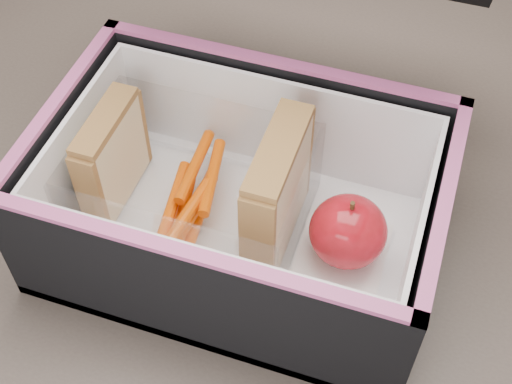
# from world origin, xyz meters

# --- Properties ---
(kitchen_table) EXTENTS (1.20, 0.80, 0.75)m
(kitchen_table) POSITION_xyz_m (0.00, 0.00, 0.66)
(kitchen_table) COLOR brown
(kitchen_table) RESTS_ON ground
(lunch_bag) EXTENTS (0.32, 0.36, 0.28)m
(lunch_bag) POSITION_xyz_m (-0.01, -0.05, 0.82)
(lunch_bag) COLOR black
(lunch_bag) RESTS_ON kitchen_table
(plastic_tub) EXTENTS (0.19, 0.14, 0.08)m
(plastic_tub) POSITION_xyz_m (-0.06, -0.05, 0.80)
(plastic_tub) COLOR white
(plastic_tub) RESTS_ON lunch_bag
(sandwich_left) EXTENTS (0.02, 0.08, 0.09)m
(sandwich_left) POSITION_xyz_m (-0.13, -0.05, 0.82)
(sandwich_left) COLOR beige
(sandwich_left) RESTS_ON plastic_tub
(sandwich_right) EXTENTS (0.03, 0.10, 0.11)m
(sandwich_right) POSITION_xyz_m (0.02, -0.05, 0.82)
(sandwich_right) COLOR beige
(sandwich_right) RESTS_ON plastic_tub
(carrot_sticks) EXTENTS (0.05, 0.14, 0.03)m
(carrot_sticks) POSITION_xyz_m (-0.06, -0.05, 0.79)
(carrot_sticks) COLOR #CF5008
(carrot_sticks) RESTS_ON plastic_tub
(paper_napkin) EXTENTS (0.08, 0.08, 0.01)m
(paper_napkin) POSITION_xyz_m (0.08, -0.05, 0.77)
(paper_napkin) COLOR white
(paper_napkin) RESTS_ON lunch_bag
(red_apple) EXTENTS (0.06, 0.06, 0.07)m
(red_apple) POSITION_xyz_m (0.08, -0.05, 0.80)
(red_apple) COLOR maroon
(red_apple) RESTS_ON paper_napkin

